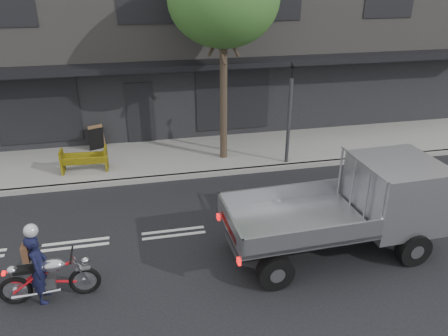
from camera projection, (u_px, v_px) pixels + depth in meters
ground at (174, 233)px, 11.13m from camera, size 80.00×80.00×0.00m
sidewalk at (159, 158)px, 15.27m from camera, size 32.00×3.20×0.15m
kerb at (163, 178)px, 13.85m from camera, size 32.00×0.20×0.15m
building_main at (142, 20)px, 19.47m from camera, size 26.00×10.00×8.00m
street_tree at (223, 0)px, 13.05m from camera, size 3.40×3.40×6.74m
traffic_light_pole at (289, 119)px, 14.20m from camera, size 0.12×0.12×3.50m
motorcycle at (49, 277)px, 8.75m from camera, size 1.99×0.58×1.02m
rider at (39, 268)px, 8.62m from camera, size 0.37×0.56×1.52m
flatbed_ute at (378, 198)px, 10.13m from camera, size 4.98×2.20×2.28m
construction_barrier at (84, 162)px, 13.80m from camera, size 1.50×0.68×0.82m
sandwich_board at (96, 139)px, 15.60m from camera, size 0.62×0.53×0.84m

